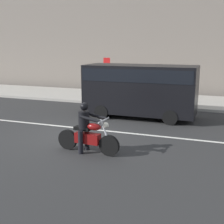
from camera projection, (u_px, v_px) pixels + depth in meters
name	position (u px, v px, depth m)	size (l,w,h in m)	color
ground_plane	(72.00, 134.00, 11.33)	(80.00, 80.00, 0.00)	#2A2A2A
sidewalk_slab	(132.00, 98.00, 18.65)	(40.00, 4.40, 0.14)	#A8A399
building_facade	(147.00, 1.00, 20.44)	(40.00, 1.40, 12.37)	slate
lane_marking_stripe	(70.00, 127.00, 12.34)	(18.00, 0.14, 0.01)	silver
motorcycle_with_rider_black_leather	(87.00, 132.00, 9.33)	(2.11, 0.70, 1.57)	black
parked_van_black	(140.00, 87.00, 13.73)	(5.01, 1.96, 2.40)	black
street_sign_post	(107.00, 72.00, 19.29)	(0.44, 0.08, 2.39)	gray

